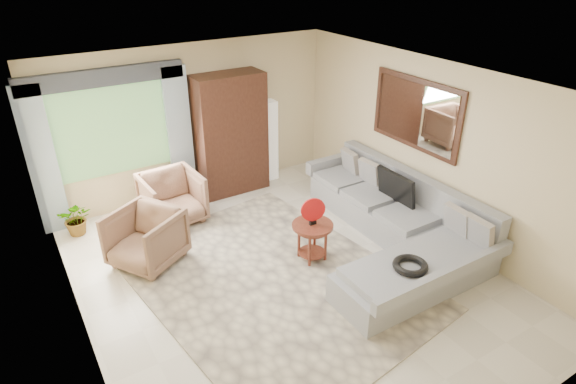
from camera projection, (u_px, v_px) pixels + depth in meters
ground at (286, 276)px, 6.48m from camera, size 6.00×6.00×0.00m
area_rug at (272, 280)px, 6.39m from camera, size 3.51×4.36×0.02m
sectional_sofa at (396, 227)px, 7.05m from camera, size 2.30×3.46×0.90m
tv_screen at (396, 187)px, 7.23m from camera, size 0.14×0.74×0.48m
garden_hose at (410, 266)px, 5.77m from camera, size 0.43×0.43×0.09m
coffee_table at (312, 241)px, 6.69m from camera, size 0.57×0.57×0.57m
red_disc at (313, 210)px, 6.46m from camera, size 0.33×0.14×0.34m
armchair_left at (146, 238)px, 6.58m from camera, size 1.18×1.18×0.79m
armchair_right at (173, 198)px, 7.59m from camera, size 0.91×0.93×0.81m
potted_plant at (77, 218)px, 7.30m from camera, size 0.60×0.56×0.54m
armoire at (231, 134)px, 8.31m from camera, size 1.20×0.55×2.10m
floor_lamp at (269, 141)px, 8.86m from camera, size 0.24×0.24×1.50m
window at (111, 131)px, 7.45m from camera, size 1.80×0.04×1.40m
curtain_left at (42, 162)px, 7.00m from camera, size 0.40×0.08×2.30m
curtain_right at (180, 135)px, 7.98m from camera, size 0.40×0.08×2.30m
valance at (103, 77)px, 7.00m from camera, size 2.40×0.12×0.26m
wall_mirror at (415, 114)px, 7.09m from camera, size 0.05×1.70×1.05m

